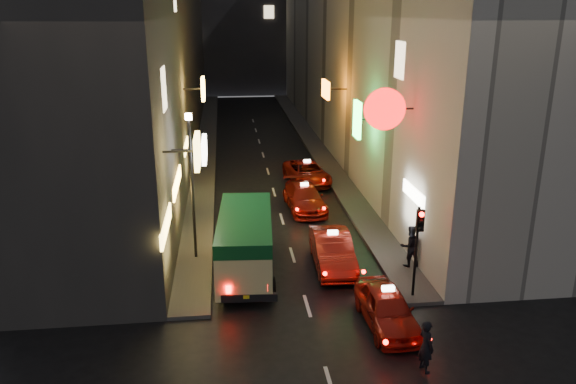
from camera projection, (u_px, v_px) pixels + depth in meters
name	position (u px, v px, depth m)	size (l,w,h in m)	color
building_left	(149.00, 28.00, 40.92)	(7.44, 52.21, 18.00)	#34312F
building_right	(363.00, 27.00, 42.66)	(8.08, 52.00, 18.00)	#B9B4A9
building_far	(242.00, 4.00, 71.39)	(30.00, 10.00, 22.00)	#34343A
sidewalk_left	(206.00, 146.00, 44.11)	(1.50, 52.00, 0.15)	#42403D
sidewalk_right	(313.00, 143.00, 45.03)	(1.50, 52.00, 0.15)	#42403D
minibus	(245.00, 238.00, 22.45)	(2.47, 6.06, 2.55)	#CCC480
taxi_near	(387.00, 305.00, 19.02)	(2.12, 4.87, 1.70)	maroon
taxi_second	(332.00, 248.00, 23.43)	(2.33, 5.34, 1.85)	maroon
taxi_third	(304.00, 195.00, 30.22)	(2.28, 4.96, 1.71)	maroon
taxi_far	(307.00, 171.00, 34.84)	(2.62, 5.02, 1.69)	maroon
pedestrian_crossing	(426.00, 343.00, 16.57)	(0.62, 0.40, 1.88)	black
pedestrian_sidewalk	(410.00, 243.00, 23.09)	(0.75, 0.47, 2.00)	black
traffic_light	(419.00, 233.00, 20.08)	(0.26, 0.43, 3.50)	black
lamp_post	(192.00, 177.00, 23.15)	(0.28, 0.28, 6.22)	black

